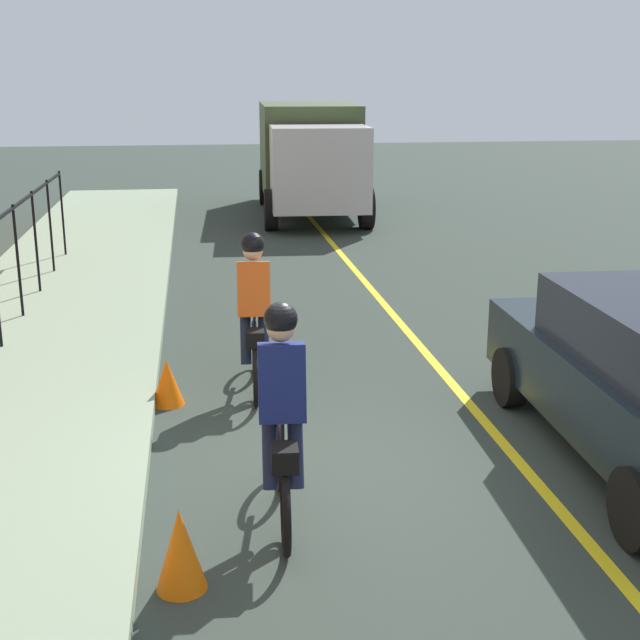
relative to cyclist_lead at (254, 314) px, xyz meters
name	(u,v)px	position (x,y,z in m)	size (l,w,h in m)	color
ground_plane	(351,476)	(-2.30, -0.69, -0.91)	(80.00, 80.00, 0.00)	#2E3831
lane_line_centre	(521,464)	(-2.30, -2.29, -0.91)	(36.00, 0.12, 0.01)	yellow
cyclist_lead	(254,314)	(0.00, 0.00, 0.00)	(1.71, 0.38, 1.83)	black
cyclist_follow	(282,417)	(-3.06, 0.00, 0.00)	(1.71, 0.38, 1.83)	black
box_truck_background	(310,153)	(13.18, -2.39, 0.64)	(6.82, 2.80, 2.78)	#3E4C2C
traffic_cone_near	(167,382)	(-0.27, 0.98, -0.65)	(0.36, 0.36, 0.51)	#FA5F06
traffic_cone_far	(180,549)	(-3.88, 0.80, -0.61)	(0.36, 0.36, 0.61)	orange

